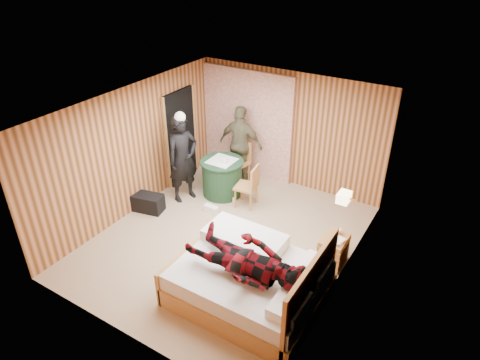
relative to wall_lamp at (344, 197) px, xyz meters
The scene contains 23 objects.
floor 2.36m from the wall_lamp, 166.83° to the right, with size 4.20×5.00×0.01m, color tan.
ceiling 2.31m from the wall_lamp, 166.83° to the right, with size 4.20×5.00×0.01m, color silver.
wall_back 2.81m from the wall_lamp, 133.17° to the left, with size 4.20×0.02×2.50m, color #CB7E4E.
wall_left 4.05m from the wall_lamp, behind, with size 0.02×5.00×2.50m, color #CB7E4E.
wall_right 0.49m from the wall_lamp, 68.55° to the right, with size 0.02×5.00×2.50m, color #CB7E4E.
curtain 3.53m from the wall_lamp, 145.89° to the left, with size 2.20×0.08×2.40m, color beige.
doorway 4.10m from the wall_lamp, 166.59° to the left, with size 0.06×0.90×2.05m, color black.
wall_lamp is the anchor object (origin of this frame).
bed 1.91m from the wall_lamp, 119.27° to the right, with size 2.16×1.70×1.17m.
nightstand 1.03m from the wall_lamp, 136.08° to the right, with size 0.40×0.55×0.53m.
round_table 3.11m from the wall_lamp, 163.32° to the left, with size 0.89×0.89×0.79m.
chair_far 3.33m from the wall_lamp, 151.21° to the left, with size 0.49×0.49×0.93m.
chair_near 2.37m from the wall_lamp, 160.78° to the left, with size 0.47×0.47×0.91m.
duffel_bag 3.96m from the wall_lamp, behind, with size 0.62×0.33×0.35m, color black.
sneaker_left 2.95m from the wall_lamp, 164.82° to the left, with size 0.25×0.10×0.11m, color white.
sneaker_right 2.94m from the wall_lamp, behind, with size 0.30×0.12×0.13m, color white.
woman_standing 3.46m from the wall_lamp, behind, with size 0.67×0.44×1.84m, color black.
man_at_table 3.30m from the wall_lamp, 150.66° to the left, with size 1.01×0.42×1.72m, color brown.
man_on_bed 1.86m from the wall_lamp, 114.90° to the right, with size 1.77×0.67×0.86m, color #610911.
book_lower 0.77m from the wall_lamp, 115.25° to the right, with size 0.17×0.22×0.02m, color white.
book_upper 0.75m from the wall_lamp, 115.25° to the right, with size 0.16×0.22×0.02m, color white.
cup_nightstand 0.73m from the wall_lamp, 116.04° to the left, with size 0.10×0.10×0.09m, color white.
cup_table 2.90m from the wall_lamp, 163.70° to the left, with size 0.12×0.12×0.10m, color white.
Camera 1 is at (3.48, -5.15, 4.82)m, focal length 32.00 mm.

